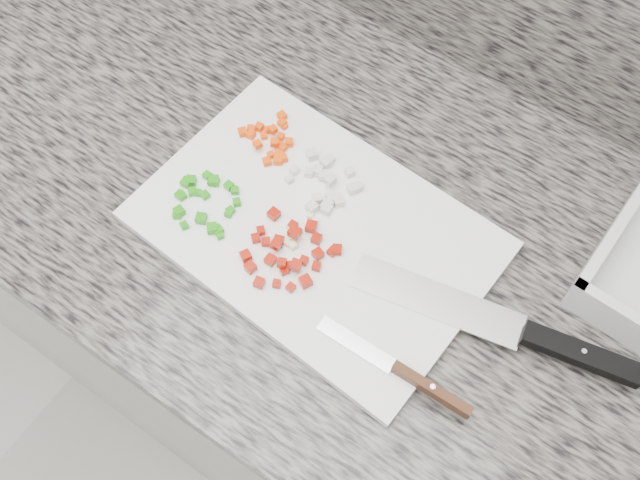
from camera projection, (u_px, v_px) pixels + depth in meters
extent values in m
cube|color=white|center=(288.00, 307.00, 1.35)|extent=(3.92, 0.62, 0.86)
cube|color=#635E57|center=(275.00, 176.00, 0.95)|extent=(3.96, 0.64, 0.04)
cube|color=white|center=(316.00, 230.00, 0.88)|extent=(0.44, 0.31, 0.01)
cube|color=#FF4A05|center=(282.00, 123.00, 0.94)|extent=(0.01, 0.01, 0.01)
cube|color=#FF4A05|center=(276.00, 143.00, 0.92)|extent=(0.01, 0.01, 0.01)
cube|color=#FF4A05|center=(278.00, 160.00, 0.91)|extent=(0.02, 0.02, 0.01)
cube|color=#FF4A05|center=(273.00, 129.00, 0.93)|extent=(0.01, 0.01, 0.01)
cube|color=#FF4A05|center=(280.00, 145.00, 0.93)|extent=(0.01, 0.01, 0.01)
cube|color=#FF4A05|center=(283.00, 158.00, 0.91)|extent=(0.01, 0.01, 0.01)
cube|color=#FF4A05|center=(258.00, 144.00, 0.92)|extent=(0.01, 0.01, 0.01)
cube|color=#FF4A05|center=(279.00, 154.00, 0.92)|extent=(0.01, 0.01, 0.01)
cube|color=#FF4A05|center=(279.00, 145.00, 0.93)|extent=(0.01, 0.01, 0.01)
cube|color=#FF4A05|center=(264.00, 136.00, 0.93)|extent=(0.01, 0.01, 0.01)
cube|color=#FF4A05|center=(282.00, 116.00, 0.95)|extent=(0.01, 0.01, 0.01)
cube|color=#FF4A05|center=(274.00, 142.00, 0.92)|extent=(0.01, 0.01, 0.01)
cube|color=#FF4A05|center=(267.00, 130.00, 0.94)|extent=(0.01, 0.01, 0.01)
cube|color=#FF4A05|center=(271.00, 155.00, 0.92)|extent=(0.01, 0.01, 0.01)
cube|color=#FF4A05|center=(267.00, 161.00, 0.91)|extent=(0.01, 0.01, 0.01)
cube|color=#FF4A05|center=(284.00, 126.00, 0.94)|extent=(0.01, 0.01, 0.01)
cube|color=#FF4A05|center=(289.00, 142.00, 0.93)|extent=(0.01, 0.01, 0.01)
cube|color=#FF4A05|center=(253.00, 130.00, 0.94)|extent=(0.01, 0.01, 0.01)
cube|color=#FF4A05|center=(243.00, 132.00, 0.93)|extent=(0.02, 0.02, 0.01)
cube|color=#FF4A05|center=(251.00, 135.00, 0.93)|extent=(0.01, 0.01, 0.01)
cube|color=#FF4A05|center=(283.00, 148.00, 0.92)|extent=(0.01, 0.01, 0.01)
cube|color=#FF4A05|center=(259.00, 127.00, 0.94)|extent=(0.01, 0.01, 0.01)
cube|color=#FF4A05|center=(281.00, 137.00, 0.93)|extent=(0.01, 0.01, 0.01)
cube|color=#FF4A05|center=(250.00, 128.00, 0.94)|extent=(0.01, 0.01, 0.01)
cube|color=silver|center=(317.00, 171.00, 0.90)|extent=(0.01, 0.01, 0.01)
cube|color=silver|center=(330.00, 159.00, 0.91)|extent=(0.01, 0.01, 0.01)
cube|color=silver|center=(357.00, 187.00, 0.89)|extent=(0.02, 0.02, 0.01)
cube|color=silver|center=(325.00, 207.00, 0.88)|extent=(0.01, 0.01, 0.01)
cube|color=silver|center=(331.00, 178.00, 0.90)|extent=(0.02, 0.02, 0.01)
cube|color=silver|center=(294.00, 170.00, 0.91)|extent=(0.01, 0.01, 0.01)
cube|color=silver|center=(338.00, 202.00, 0.88)|extent=(0.02, 0.02, 0.01)
cube|color=silver|center=(323.00, 175.00, 0.90)|extent=(0.02, 0.02, 0.01)
cube|color=silver|center=(289.00, 179.00, 0.90)|extent=(0.01, 0.01, 0.01)
cube|color=silver|center=(336.00, 198.00, 0.89)|extent=(0.02, 0.02, 0.01)
cube|color=silver|center=(350.00, 172.00, 0.90)|extent=(0.01, 0.01, 0.01)
cube|color=silver|center=(328.00, 203.00, 0.88)|extent=(0.02, 0.02, 0.01)
cube|color=silver|center=(352.00, 189.00, 0.89)|extent=(0.02, 0.02, 0.01)
cube|color=silver|center=(312.00, 207.00, 0.88)|extent=(0.02, 0.02, 0.01)
cube|color=silver|center=(326.00, 209.00, 0.88)|extent=(0.01, 0.01, 0.01)
cube|color=silver|center=(309.00, 172.00, 0.90)|extent=(0.01, 0.01, 0.01)
cube|color=silver|center=(312.00, 154.00, 0.92)|extent=(0.02, 0.02, 0.01)
cube|color=silver|center=(355.00, 187.00, 0.89)|extent=(0.01, 0.01, 0.01)
cube|color=silver|center=(317.00, 199.00, 0.88)|extent=(0.02, 0.02, 0.01)
cube|color=silver|center=(330.00, 180.00, 0.89)|extent=(0.01, 0.01, 0.01)
cube|color=silver|center=(311.00, 209.00, 0.88)|extent=(0.01, 0.01, 0.01)
cube|color=silver|center=(331.00, 197.00, 0.89)|extent=(0.02, 0.02, 0.01)
cube|color=silver|center=(326.00, 162.00, 0.91)|extent=(0.01, 0.01, 0.01)
cube|color=#20920D|center=(228.00, 214.00, 0.88)|extent=(0.01, 0.01, 0.01)
cube|color=#20920D|center=(214.00, 181.00, 0.90)|extent=(0.01, 0.01, 0.01)
cube|color=#20920D|center=(184.00, 225.00, 0.87)|extent=(0.01, 0.01, 0.01)
cube|color=#20920D|center=(198.00, 192.00, 0.89)|extent=(0.01, 0.01, 0.01)
cube|color=#20920D|center=(214.00, 181.00, 0.90)|extent=(0.02, 0.02, 0.01)
cube|color=#20920D|center=(230.00, 210.00, 0.88)|extent=(0.01, 0.01, 0.01)
cube|color=#20920D|center=(220.00, 235.00, 0.86)|extent=(0.01, 0.01, 0.01)
cube|color=#20920D|center=(179.00, 211.00, 0.88)|extent=(0.01, 0.01, 0.01)
cube|color=#20920D|center=(212.00, 182.00, 0.90)|extent=(0.01, 0.01, 0.01)
cube|color=#20920D|center=(201.00, 218.00, 0.87)|extent=(0.02, 0.02, 0.01)
cube|color=#20920D|center=(229.00, 186.00, 0.89)|extent=(0.01, 0.01, 0.01)
cube|color=#20920D|center=(235.00, 190.00, 0.89)|extent=(0.01, 0.01, 0.01)
cube|color=#20920D|center=(218.00, 230.00, 0.86)|extent=(0.01, 0.01, 0.01)
cube|color=#20920D|center=(186.00, 182.00, 0.90)|extent=(0.01, 0.01, 0.01)
cube|color=#20920D|center=(180.00, 195.00, 0.89)|extent=(0.01, 0.01, 0.01)
cube|color=#20920D|center=(212.00, 228.00, 0.86)|extent=(0.02, 0.02, 0.01)
cube|color=#20920D|center=(177.00, 214.00, 0.88)|extent=(0.01, 0.01, 0.01)
cube|color=#20920D|center=(182.00, 196.00, 0.89)|extent=(0.01, 0.01, 0.01)
cube|color=#20920D|center=(192.00, 192.00, 0.89)|extent=(0.01, 0.01, 0.01)
cube|color=#20920D|center=(237.00, 202.00, 0.88)|extent=(0.01, 0.01, 0.01)
cube|color=#20920D|center=(207.00, 175.00, 0.90)|extent=(0.01, 0.01, 0.01)
cube|color=#20920D|center=(191.00, 181.00, 0.90)|extent=(0.02, 0.02, 0.01)
cube|color=#20920D|center=(205.00, 195.00, 0.89)|extent=(0.01, 0.01, 0.01)
cube|color=#A71102|center=(332.00, 252.00, 0.85)|extent=(0.01, 0.01, 0.01)
cube|color=#A71102|center=(318.00, 254.00, 0.85)|extent=(0.02, 0.02, 0.01)
cube|color=#A71102|center=(250.00, 267.00, 0.84)|extent=(0.01, 0.01, 0.01)
cube|color=#A71102|center=(288.00, 266.00, 0.84)|extent=(0.01, 0.01, 0.01)
cube|color=#A71102|center=(306.00, 281.00, 0.83)|extent=(0.02, 0.02, 0.01)
cube|color=#A71102|center=(271.00, 260.00, 0.84)|extent=(0.01, 0.01, 0.01)
cube|color=#A71102|center=(284.00, 270.00, 0.84)|extent=(0.01, 0.01, 0.01)
cube|color=#A71102|center=(277.00, 284.00, 0.83)|extent=(0.01, 0.01, 0.01)
cube|color=#A71102|center=(246.00, 256.00, 0.85)|extent=(0.02, 0.02, 0.01)
cube|color=#A71102|center=(295.00, 232.00, 0.85)|extent=(0.01, 0.01, 0.01)
cube|color=#A71102|center=(276.00, 245.00, 0.84)|extent=(0.01, 0.01, 0.01)
cube|color=#A71102|center=(304.00, 261.00, 0.85)|extent=(0.01, 0.01, 0.01)
cube|color=#A71102|center=(291.00, 287.00, 0.83)|extent=(0.01, 0.01, 0.01)
cube|color=#A71102|center=(296.00, 265.00, 0.83)|extent=(0.01, 0.01, 0.01)
cube|color=#A71102|center=(282.00, 263.00, 0.83)|extent=(0.01, 0.01, 0.01)
cube|color=#A71102|center=(311.00, 226.00, 0.87)|extent=(0.02, 0.02, 0.01)
cube|color=#A71102|center=(274.00, 214.00, 0.87)|extent=(0.01, 0.01, 0.01)
cube|color=#A71102|center=(261.00, 231.00, 0.86)|extent=(0.01, 0.01, 0.01)
cube|color=#A71102|center=(256.00, 238.00, 0.86)|extent=(0.01, 0.01, 0.01)
cube|color=#A71102|center=(259.00, 283.00, 0.83)|extent=(0.01, 0.01, 0.01)
cube|color=#A71102|center=(293.00, 225.00, 0.87)|extent=(0.01, 0.01, 0.01)
cube|color=#A71102|center=(266.00, 242.00, 0.86)|extent=(0.01, 0.01, 0.01)
cube|color=#A71102|center=(279.00, 241.00, 0.86)|extent=(0.02, 0.02, 0.01)
cube|color=#A71102|center=(316.00, 266.00, 0.84)|extent=(0.01, 0.01, 0.01)
cube|color=#A71102|center=(317.00, 239.00, 0.86)|extent=(0.01, 0.01, 0.01)
cube|color=#A71102|center=(337.00, 250.00, 0.85)|extent=(0.02, 0.02, 0.01)
cube|color=#FAF4C1|center=(313.00, 224.00, 0.87)|extent=(0.01, 0.01, 0.01)
cube|color=#FAF4C1|center=(310.00, 215.00, 0.88)|extent=(0.01, 0.01, 0.01)
cube|color=#FAF4C1|center=(315.00, 222.00, 0.87)|extent=(0.01, 0.01, 0.01)
cube|color=#FAF4C1|center=(289.00, 244.00, 0.86)|extent=(0.01, 0.01, 0.01)
cube|color=#FAF4C1|center=(293.00, 246.00, 0.86)|extent=(0.01, 0.01, 0.01)
cube|color=#FAF4C1|center=(288.00, 226.00, 0.87)|extent=(0.01, 0.01, 0.01)
cube|color=#FAF4C1|center=(294.00, 235.00, 0.86)|extent=(0.01, 0.01, 0.01)
cube|color=#FAF4C1|center=(287.00, 241.00, 0.86)|extent=(0.01, 0.01, 0.01)
cube|color=#B8BABF|center=(437.00, 301.00, 0.83)|extent=(0.21, 0.08, 0.00)
cube|color=black|center=(581.00, 354.00, 0.79)|extent=(0.13, 0.05, 0.02)
cylinder|color=#B8BABF|center=(584.00, 351.00, 0.78)|extent=(0.01, 0.01, 0.00)
cube|color=#B8BABF|center=(356.00, 344.00, 0.80)|extent=(0.10, 0.02, 0.00)
cube|color=#4B2612|center=(431.00, 389.00, 0.77)|extent=(0.10, 0.01, 0.02)
cylinder|color=#B8BABF|center=(433.00, 387.00, 0.76)|extent=(0.01, 0.01, 0.00)
cube|color=silver|center=(611.00, 236.00, 0.84)|extent=(0.02, 0.19, 0.04)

